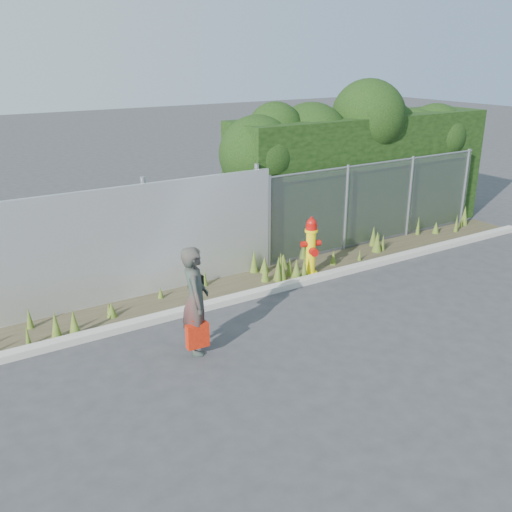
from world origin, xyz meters
name	(u,v)px	position (x,y,z in m)	size (l,w,h in m)	color
ground	(315,332)	(0.00, 0.00, 0.00)	(80.00, 80.00, 0.00)	#343437
curb	(258,293)	(0.00, 1.80, 0.06)	(16.00, 0.22, 0.12)	#B0AB9F
weed_strip	(262,273)	(0.49, 2.43, 0.16)	(16.00, 1.32, 0.55)	#3F3724
corrugated_fence	(67,255)	(-3.25, 3.01, 1.10)	(8.50, 0.21, 2.30)	silver
chainlink_fence	(379,202)	(4.25, 3.00, 1.03)	(6.50, 0.07, 2.05)	gray
hedge	(355,155)	(4.32, 4.03, 2.01)	(7.68, 2.13, 3.88)	black
fire_hydrant	(311,247)	(1.53, 2.13, 0.62)	(0.43, 0.38, 1.28)	yellow
woman	(195,300)	(-1.98, 0.50, 0.87)	(0.64, 0.42, 1.74)	#0E594A
red_tote_bag	(197,336)	(-2.06, 0.30, 0.37)	(0.35, 0.13, 0.46)	#A41709
black_shoulder_bag	(196,282)	(-1.85, 0.72, 1.07)	(0.24, 0.10, 0.18)	black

